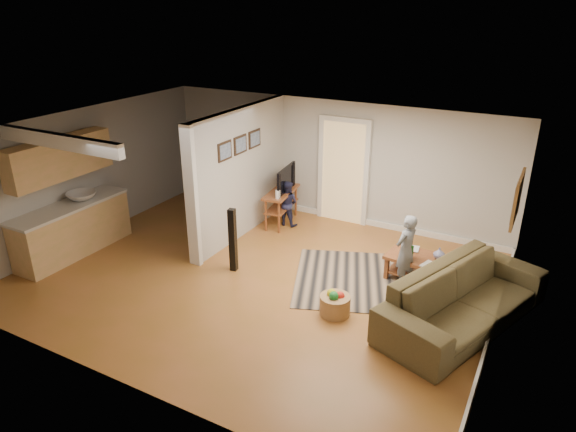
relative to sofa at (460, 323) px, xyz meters
The scene contains 11 objects.
ground 3.31m from the sofa, behind, with size 7.50×7.50×0.00m, color brown.
room_shell 4.61m from the sofa, behind, with size 7.54×6.02×2.52m.
area_rug 1.56m from the sofa, 157.63° to the left, with size 2.75×2.01×0.01m, color black.
sofa is the anchor object (origin of this frame).
coffee_table 1.29m from the sofa, 131.68° to the left, with size 1.19×0.78×0.66m.
tv_console 4.53m from the sofa, 154.27° to the left, with size 0.57×1.18×0.97m.
speaker_left 3.83m from the sofa, behind, with size 0.11×0.11×1.13m, color black.
speaker_right 4.97m from the sofa, 150.32° to the left, with size 0.09×0.09×0.94m, color black.
toy_basket 1.83m from the sofa, 159.55° to the right, with size 0.46×0.46×0.41m.
child 1.27m from the sofa, 147.29° to the left, with size 0.45×0.29×1.23m, color gray.
toddler 4.35m from the sofa, 153.62° to the left, with size 0.46×0.36×0.95m, color #202243.
Camera 1 is at (4.06, -6.43, 4.31)m, focal length 32.00 mm.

